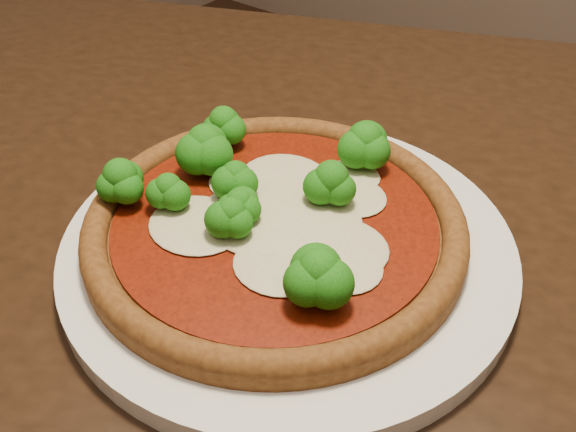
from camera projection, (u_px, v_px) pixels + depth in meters
The scene contains 3 objects.
dining_table at pixel (320, 313), 0.59m from camera, with size 1.43×1.28×0.75m.
plate at pixel (288, 246), 0.50m from camera, with size 0.35×0.35×0.02m, color silver.
pizza at pixel (272, 215), 0.49m from camera, with size 0.29×0.29×0.06m.
Camera 1 is at (0.06, -0.13, 1.10)m, focal length 40.00 mm.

